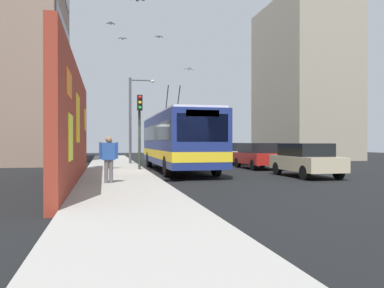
{
  "coord_description": "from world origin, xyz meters",
  "views": [
    {
      "loc": [
        -19.7,
        2.22,
        1.63
      ],
      "look_at": [
        0.14,
        -2.33,
        1.54
      ],
      "focal_mm": 35.84,
      "sensor_mm": 36.0,
      "label": 1
    }
  ],
  "objects_px": {
    "pedestrian_midblock": "(110,151)",
    "street_lamp": "(133,114)",
    "parked_car_red": "(258,155)",
    "pedestrian_near_wall": "(109,156)",
    "city_bus": "(178,139)",
    "parked_car_dark_gray": "(208,151)",
    "parked_car_white": "(230,153)",
    "traffic_light": "(140,119)",
    "parked_car_champagne": "(306,159)"
  },
  "relations": [
    {
      "from": "pedestrian_midblock",
      "to": "street_lamp",
      "type": "distance_m",
      "value": 6.01
    },
    {
      "from": "parked_car_red",
      "to": "pedestrian_near_wall",
      "type": "height_order",
      "value": "pedestrian_near_wall"
    },
    {
      "from": "parked_car_red",
      "to": "pedestrian_midblock",
      "type": "bearing_deg",
      "value": 90.71
    },
    {
      "from": "city_bus",
      "to": "pedestrian_midblock",
      "type": "xyz_separation_m",
      "value": [
        0.73,
        3.7,
        -0.67
      ]
    },
    {
      "from": "parked_car_dark_gray",
      "to": "pedestrian_midblock",
      "type": "xyz_separation_m",
      "value": [
        -11.64,
        8.9,
        0.29
      ]
    },
    {
      "from": "street_lamp",
      "to": "parked_car_dark_gray",
      "type": "bearing_deg",
      "value": -48.33
    },
    {
      "from": "parked_car_red",
      "to": "street_lamp",
      "type": "distance_m",
      "value": 9.28
    },
    {
      "from": "pedestrian_near_wall",
      "to": "street_lamp",
      "type": "distance_m",
      "value": 13.25
    },
    {
      "from": "parked_car_red",
      "to": "parked_car_white",
      "type": "bearing_deg",
      "value": -0.0
    },
    {
      "from": "traffic_light",
      "to": "street_lamp",
      "type": "relative_size",
      "value": 0.68
    },
    {
      "from": "parked_car_dark_gray",
      "to": "pedestrian_midblock",
      "type": "relative_size",
      "value": 2.66
    },
    {
      "from": "parked_car_champagne",
      "to": "parked_car_white",
      "type": "xyz_separation_m",
      "value": [
        11.15,
        -0.0,
        0.0
      ]
    },
    {
      "from": "parked_car_white",
      "to": "pedestrian_midblock",
      "type": "bearing_deg",
      "value": 121.9
    },
    {
      "from": "parked_car_white",
      "to": "parked_car_dark_gray",
      "type": "xyz_separation_m",
      "value": [
        6.1,
        0.0,
        -0.0
      ]
    },
    {
      "from": "pedestrian_near_wall",
      "to": "street_lamp",
      "type": "bearing_deg",
      "value": -8.1
    },
    {
      "from": "city_bus",
      "to": "parked_car_dark_gray",
      "type": "bearing_deg",
      "value": -22.8
    },
    {
      "from": "pedestrian_midblock",
      "to": "traffic_light",
      "type": "height_order",
      "value": "traffic_light"
    },
    {
      "from": "city_bus",
      "to": "parked_car_red",
      "type": "height_order",
      "value": "city_bus"
    },
    {
      "from": "city_bus",
      "to": "parked_car_white",
      "type": "relative_size",
      "value": 2.37
    },
    {
      "from": "parked_car_red",
      "to": "street_lamp",
      "type": "bearing_deg",
      "value": 54.87
    },
    {
      "from": "pedestrian_near_wall",
      "to": "traffic_light",
      "type": "relative_size",
      "value": 0.42
    },
    {
      "from": "city_bus",
      "to": "parked_car_dark_gray",
      "type": "relative_size",
      "value": 2.58
    },
    {
      "from": "parked_car_red",
      "to": "parked_car_white",
      "type": "relative_size",
      "value": 0.84
    },
    {
      "from": "pedestrian_midblock",
      "to": "parked_car_red",
      "type": "bearing_deg",
      "value": -89.29
    },
    {
      "from": "pedestrian_near_wall",
      "to": "parked_car_red",
      "type": "bearing_deg",
      "value": -49.32
    },
    {
      "from": "parked_car_white",
      "to": "parked_car_dark_gray",
      "type": "bearing_deg",
      "value": 0.0
    },
    {
      "from": "city_bus",
      "to": "street_lamp",
      "type": "distance_m",
      "value": 6.54
    },
    {
      "from": "parked_car_red",
      "to": "pedestrian_near_wall",
      "type": "bearing_deg",
      "value": 130.68
    },
    {
      "from": "street_lamp",
      "to": "pedestrian_midblock",
      "type": "bearing_deg",
      "value": 162.26
    },
    {
      "from": "pedestrian_midblock",
      "to": "parked_car_champagne",
      "type": "bearing_deg",
      "value": -122.21
    },
    {
      "from": "parked_car_white",
      "to": "pedestrian_midblock",
      "type": "relative_size",
      "value": 2.9
    },
    {
      "from": "traffic_light",
      "to": "street_lamp",
      "type": "distance_m",
      "value": 6.27
    },
    {
      "from": "city_bus",
      "to": "traffic_light",
      "type": "bearing_deg",
      "value": 97.62
    },
    {
      "from": "pedestrian_midblock",
      "to": "traffic_light",
      "type": "bearing_deg",
      "value": -123.34
    },
    {
      "from": "parked_car_white",
      "to": "pedestrian_midblock",
      "type": "distance_m",
      "value": 10.49
    },
    {
      "from": "traffic_light",
      "to": "parked_car_dark_gray",
      "type": "bearing_deg",
      "value": -30.14
    },
    {
      "from": "parked_car_dark_gray",
      "to": "street_lamp",
      "type": "bearing_deg",
      "value": 131.67
    },
    {
      "from": "parked_car_red",
      "to": "pedestrian_near_wall",
      "type": "relative_size",
      "value": 2.4
    },
    {
      "from": "pedestrian_near_wall",
      "to": "street_lamp",
      "type": "height_order",
      "value": "street_lamp"
    },
    {
      "from": "parked_car_champagne",
      "to": "traffic_light",
      "type": "bearing_deg",
      "value": 58.03
    },
    {
      "from": "pedestrian_midblock",
      "to": "city_bus",
      "type": "bearing_deg",
      "value": -101.18
    },
    {
      "from": "city_bus",
      "to": "parked_car_dark_gray",
      "type": "distance_m",
      "value": 13.45
    },
    {
      "from": "parked_car_white",
      "to": "parked_car_champagne",
      "type": "bearing_deg",
      "value": 180.0
    },
    {
      "from": "traffic_light",
      "to": "pedestrian_near_wall",
      "type": "bearing_deg",
      "value": 165.55
    },
    {
      "from": "parked_car_champagne",
      "to": "parked_car_dark_gray",
      "type": "relative_size",
      "value": 0.92
    },
    {
      "from": "parked_car_champagne",
      "to": "pedestrian_near_wall",
      "type": "bearing_deg",
      "value": 102.91
    },
    {
      "from": "parked_car_champagne",
      "to": "parked_car_dark_gray",
      "type": "distance_m",
      "value": 17.25
    },
    {
      "from": "pedestrian_midblock",
      "to": "parked_car_white",
      "type": "bearing_deg",
      "value": -58.1
    },
    {
      "from": "pedestrian_midblock",
      "to": "street_lamp",
      "type": "relative_size",
      "value": 0.28
    },
    {
      "from": "parked_car_white",
      "to": "traffic_light",
      "type": "height_order",
      "value": "traffic_light"
    }
  ]
}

